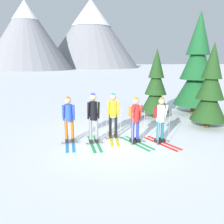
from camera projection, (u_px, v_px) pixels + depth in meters
name	position (u px, v px, depth m)	size (l,w,h in m)	color
ground_plane	(113.00, 140.00, 8.41)	(400.00, 400.00, 0.00)	white
skier_in_blue	(69.00, 117.00, 8.02)	(0.61, 1.79, 1.73)	#1E84D1
skier_in_black	(93.00, 115.00, 7.95)	(0.61, 1.75, 1.87)	green
skier_in_yellow	(113.00, 113.00, 8.50)	(0.61, 1.78, 1.78)	yellow
skier_in_red	(135.00, 117.00, 7.98)	(0.88, 1.64, 1.71)	green
skier_in_white	(161.00, 117.00, 7.99)	(0.91, 1.69, 1.71)	red
pine_tree_near	(210.00, 90.00, 9.67)	(1.55, 1.55, 3.74)	#51381E
pine_tree_mid	(156.00, 87.00, 11.46)	(1.48, 1.48, 3.58)	#51381E
pine_tree_far	(197.00, 69.00, 12.13)	(2.30, 2.30, 5.56)	#51381E
mountain_ridge_distant	(77.00, 33.00, 91.54)	(60.49, 55.85, 29.13)	gray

